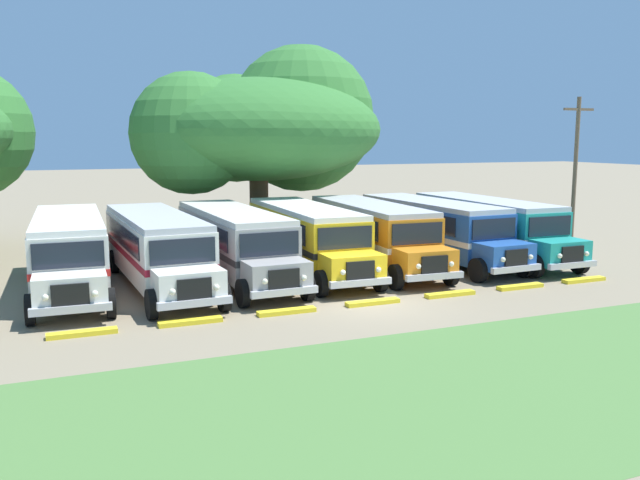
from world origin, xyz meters
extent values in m
plane|color=#84755B|center=(0.00, 0.00, 0.00)|extent=(220.00, 220.00, 0.00)
cube|color=#4C7538|center=(0.00, -7.93, 0.00)|extent=(80.00, 8.94, 0.01)
cube|color=silver|center=(-9.65, 6.88, 1.55)|extent=(2.80, 9.28, 2.10)
cube|color=red|center=(-9.65, 6.88, 1.38)|extent=(2.83, 9.30, 0.24)
cube|color=black|center=(-8.37, 7.14, 2.05)|extent=(0.30, 8.00, 0.80)
cube|color=black|center=(-10.91, 7.22, 2.05)|extent=(0.30, 8.00, 0.80)
cube|color=silver|center=(-9.65, 6.88, 2.71)|extent=(2.72, 9.17, 0.22)
cube|color=silver|center=(-9.82, 1.58, 1.02)|extent=(2.24, 1.47, 1.05)
cube|color=black|center=(-9.85, 0.84, 1.05)|extent=(1.10, 0.14, 0.70)
cube|color=#B7B7BC|center=(-9.85, 0.80, 0.62)|extent=(2.41, 0.28, 0.24)
cube|color=black|center=(-9.80, 2.25, 2.05)|extent=(2.20, 0.13, 0.84)
cube|color=red|center=(-9.50, 11.50, 1.45)|extent=(0.90, 0.09, 1.30)
sphere|color=#EAE5C6|center=(-9.15, 0.77, 1.05)|extent=(0.20, 0.20, 0.20)
sphere|color=#EAE5C6|center=(-10.55, 0.82, 1.05)|extent=(0.20, 0.20, 0.20)
cylinder|color=black|center=(-8.62, 1.64, 0.50)|extent=(0.31, 1.01, 1.00)
cylinder|color=black|center=(-11.02, 1.72, 0.50)|extent=(0.31, 1.01, 1.00)
cylinder|color=black|center=(-8.35, 9.84, 0.50)|extent=(0.31, 1.01, 1.00)
cylinder|color=black|center=(-10.75, 9.92, 0.50)|extent=(0.31, 1.01, 1.00)
cube|color=silver|center=(-6.46, 6.21, 1.55)|extent=(2.90, 9.30, 2.10)
cube|color=maroon|center=(-6.46, 6.21, 1.38)|extent=(2.93, 9.32, 0.24)
cube|color=black|center=(-5.21, 6.56, 2.05)|extent=(0.39, 7.99, 0.80)
cube|color=black|center=(-7.75, 6.45, 2.05)|extent=(0.39, 7.99, 0.80)
cube|color=#B2B2B7|center=(-6.46, 6.21, 2.71)|extent=(2.81, 9.20, 0.22)
cube|color=silver|center=(-6.23, 0.91, 1.02)|extent=(2.26, 1.49, 1.05)
cube|color=black|center=(-6.20, 0.17, 1.05)|extent=(1.10, 0.15, 0.70)
cube|color=#B7B7BC|center=(-6.20, 0.13, 0.62)|extent=(2.41, 0.30, 0.24)
cube|color=black|center=(-6.26, 1.58, 2.05)|extent=(2.20, 0.16, 0.84)
cube|color=maroon|center=(-6.67, 10.82, 1.45)|extent=(0.90, 0.10, 1.30)
sphere|color=#EAE5C6|center=(-5.50, 0.15, 1.05)|extent=(0.20, 0.20, 0.20)
sphere|color=#EAE5C6|center=(-6.90, 0.09, 1.05)|extent=(0.20, 0.20, 0.20)
cylinder|color=black|center=(-5.04, 1.07, 0.50)|extent=(0.32, 1.01, 1.00)
cylinder|color=black|center=(-7.44, 0.96, 0.50)|extent=(0.32, 1.01, 1.00)
cylinder|color=black|center=(-5.40, 9.26, 0.50)|extent=(0.32, 1.01, 1.00)
cylinder|color=black|center=(-7.79, 9.15, 0.50)|extent=(0.32, 1.01, 1.00)
cube|color=#9E9993|center=(-3.24, 6.53, 1.55)|extent=(2.73, 9.26, 2.10)
cube|color=#282828|center=(-3.24, 6.53, 1.38)|extent=(2.76, 9.28, 0.24)
cube|color=black|center=(-1.98, 6.86, 2.05)|extent=(0.24, 8.00, 0.80)
cube|color=black|center=(-4.52, 6.80, 2.05)|extent=(0.24, 8.00, 0.80)
cube|color=beige|center=(-3.24, 6.53, 2.71)|extent=(2.65, 9.16, 0.22)
cube|color=#9E9993|center=(-3.11, 1.23, 1.02)|extent=(2.23, 1.45, 1.05)
cube|color=black|center=(-3.09, 0.49, 1.05)|extent=(1.10, 0.13, 0.70)
cube|color=#B7B7BC|center=(-3.09, 0.45, 0.62)|extent=(2.40, 0.26, 0.24)
cube|color=black|center=(-3.13, 1.90, 2.05)|extent=(2.20, 0.11, 0.84)
cube|color=#282828|center=(-3.36, 11.15, 1.45)|extent=(0.90, 0.08, 1.30)
sphere|color=#EAE5C6|center=(-2.39, 0.46, 1.05)|extent=(0.20, 0.20, 0.20)
sphere|color=#EAE5C6|center=(-3.79, 0.42, 1.05)|extent=(0.20, 0.20, 0.20)
cylinder|color=black|center=(-1.91, 1.36, 0.50)|extent=(0.30, 1.01, 1.00)
cylinder|color=black|center=(-4.31, 1.30, 0.50)|extent=(0.30, 1.01, 1.00)
cylinder|color=black|center=(-2.12, 9.56, 0.50)|extent=(0.30, 1.01, 1.00)
cylinder|color=black|center=(-4.52, 9.50, 0.50)|extent=(0.30, 1.01, 1.00)
cube|color=yellow|center=(0.10, 6.84, 1.55)|extent=(2.77, 9.27, 2.10)
cube|color=black|center=(0.10, 6.84, 1.38)|extent=(2.80, 9.29, 0.24)
cube|color=black|center=(1.38, 7.10, 2.05)|extent=(0.27, 8.00, 0.80)
cube|color=black|center=(-1.16, 7.18, 2.05)|extent=(0.27, 8.00, 0.80)
cube|color=silver|center=(0.10, 6.84, 2.71)|extent=(2.69, 9.17, 0.22)
cube|color=yellow|center=(-0.06, 1.54, 1.02)|extent=(2.24, 1.46, 1.05)
cube|color=black|center=(-0.08, 0.80, 1.05)|extent=(1.10, 0.13, 0.70)
cube|color=#B7B7BC|center=(-0.08, 0.76, 0.62)|extent=(2.40, 0.27, 0.24)
cube|color=black|center=(-0.04, 2.21, 2.05)|extent=(2.20, 0.12, 0.84)
cube|color=black|center=(0.23, 11.46, 1.45)|extent=(0.90, 0.09, 1.30)
sphere|color=#EAE5C6|center=(0.62, 0.73, 1.05)|extent=(0.20, 0.20, 0.20)
sphere|color=#EAE5C6|center=(-0.78, 0.78, 1.05)|extent=(0.20, 0.20, 0.20)
cylinder|color=black|center=(1.15, 1.61, 0.50)|extent=(0.31, 1.01, 1.00)
cylinder|color=black|center=(-1.25, 1.68, 0.50)|extent=(0.31, 1.01, 1.00)
cylinder|color=black|center=(1.39, 9.81, 0.50)|extent=(0.31, 1.01, 1.00)
cylinder|color=black|center=(-1.01, 9.88, 0.50)|extent=(0.31, 1.01, 1.00)
cube|color=orange|center=(3.28, 6.75, 1.55)|extent=(2.96, 9.31, 2.10)
cube|color=white|center=(3.28, 6.75, 1.38)|extent=(2.99, 9.34, 0.24)
cube|color=black|center=(4.57, 6.99, 2.05)|extent=(0.44, 7.99, 0.80)
cube|color=black|center=(2.03, 7.12, 2.05)|extent=(0.44, 7.99, 0.80)
cube|color=#B2B2B7|center=(3.28, 6.75, 2.71)|extent=(2.87, 9.21, 0.22)
cube|color=orange|center=(3.02, 1.46, 1.02)|extent=(2.27, 1.51, 1.05)
cube|color=black|center=(2.98, 0.72, 1.05)|extent=(1.10, 0.15, 0.70)
cube|color=#B7B7BC|center=(2.98, 0.68, 0.62)|extent=(2.41, 0.32, 0.24)
cube|color=black|center=(3.05, 2.13, 2.05)|extent=(2.20, 0.17, 0.84)
cube|color=white|center=(3.51, 11.37, 1.45)|extent=(0.90, 0.10, 1.30)
sphere|color=#EAE5C6|center=(3.68, 0.64, 1.05)|extent=(0.20, 0.20, 0.20)
sphere|color=#EAE5C6|center=(2.28, 0.71, 1.05)|extent=(0.20, 0.20, 0.20)
cylinder|color=black|center=(4.22, 1.50, 0.50)|extent=(0.33, 1.01, 1.00)
cylinder|color=black|center=(1.82, 1.62, 0.50)|extent=(0.33, 1.01, 1.00)
cylinder|color=black|center=(4.63, 9.69, 0.50)|extent=(0.33, 1.01, 1.00)
cylinder|color=black|center=(2.24, 9.81, 0.50)|extent=(0.33, 1.01, 1.00)
cube|color=#23519E|center=(6.54, 6.75, 1.55)|extent=(2.84, 9.29, 2.10)
cube|color=silver|center=(6.54, 6.75, 1.38)|extent=(2.87, 9.31, 0.24)
cube|color=black|center=(7.80, 7.10, 2.05)|extent=(0.34, 8.00, 0.80)
cube|color=black|center=(5.26, 7.00, 2.05)|extent=(0.34, 8.00, 0.80)
cube|color=#B2B2B7|center=(6.54, 6.75, 2.71)|extent=(2.76, 9.18, 0.22)
cube|color=#23519E|center=(6.74, 1.45, 1.02)|extent=(2.25, 1.48, 1.05)
cube|color=black|center=(6.77, 0.71, 1.05)|extent=(1.10, 0.14, 0.70)
cube|color=#B7B7BC|center=(6.77, 0.67, 0.62)|extent=(2.41, 0.29, 0.24)
cube|color=black|center=(6.72, 2.12, 2.05)|extent=(2.20, 0.14, 0.84)
cube|color=silver|center=(6.37, 11.37, 1.45)|extent=(0.90, 0.09, 1.30)
sphere|color=#EAE5C6|center=(7.47, 0.69, 1.05)|extent=(0.20, 0.20, 0.20)
sphere|color=#EAE5C6|center=(6.07, 0.64, 1.05)|extent=(0.20, 0.20, 0.20)
cylinder|color=black|center=(7.94, 1.60, 0.50)|extent=(0.32, 1.01, 1.00)
cylinder|color=black|center=(5.54, 1.51, 0.50)|extent=(0.32, 1.01, 1.00)
cylinder|color=black|center=(7.63, 9.79, 0.50)|extent=(0.32, 1.01, 1.00)
cylinder|color=black|center=(5.23, 9.70, 0.50)|extent=(0.32, 1.01, 1.00)
cube|color=teal|center=(9.47, 6.50, 1.55)|extent=(2.60, 9.23, 2.10)
cube|color=white|center=(9.47, 6.50, 1.38)|extent=(2.63, 9.25, 0.24)
cube|color=black|center=(10.74, 6.78, 2.05)|extent=(0.13, 8.00, 0.80)
cube|color=black|center=(8.20, 6.81, 2.05)|extent=(0.13, 8.00, 0.80)
cube|color=#B2B2B7|center=(9.47, 6.50, 2.71)|extent=(2.52, 9.13, 0.22)
cube|color=teal|center=(9.41, 1.20, 1.02)|extent=(2.22, 1.42, 1.05)
cube|color=black|center=(9.40, 0.46, 1.05)|extent=(1.10, 0.11, 0.70)
cube|color=#B7B7BC|center=(9.40, 0.42, 0.62)|extent=(2.40, 0.23, 0.24)
cube|color=black|center=(9.42, 1.87, 2.05)|extent=(2.20, 0.08, 0.84)
cube|color=white|center=(9.52, 11.12, 1.45)|extent=(0.90, 0.07, 1.30)
sphere|color=#EAE5C6|center=(10.10, 0.40, 1.05)|extent=(0.20, 0.20, 0.20)
sphere|color=#EAE5C6|center=(8.70, 0.41, 1.05)|extent=(0.20, 0.20, 0.20)
cylinder|color=black|center=(10.61, 1.28, 0.50)|extent=(0.29, 1.00, 1.00)
cylinder|color=black|center=(8.21, 1.31, 0.50)|extent=(0.29, 1.00, 1.00)
cylinder|color=black|center=(10.70, 9.48, 0.50)|extent=(0.29, 1.00, 1.00)
cylinder|color=black|center=(8.30, 9.51, 0.50)|extent=(0.29, 1.00, 1.00)
cube|color=yellow|center=(-9.60, -0.04, 0.07)|extent=(2.00, 0.36, 0.15)
cube|color=yellow|center=(-6.40, -0.04, 0.07)|extent=(2.00, 0.36, 0.15)
cube|color=yellow|center=(-3.20, -0.04, 0.07)|extent=(2.00, 0.36, 0.15)
cube|color=yellow|center=(0.00, -0.04, 0.07)|extent=(2.00, 0.36, 0.15)
cube|color=yellow|center=(3.20, -0.04, 0.07)|extent=(2.00, 0.36, 0.15)
cube|color=yellow|center=(6.40, -0.04, 0.07)|extent=(2.00, 0.36, 0.15)
cube|color=yellow|center=(9.60, -0.04, 0.07)|extent=(2.00, 0.36, 0.15)
cylinder|color=brown|center=(0.72, 15.43, 2.06)|extent=(1.06, 1.06, 4.11)
ellipsoid|color=#33702D|center=(0.72, 15.43, 6.22)|extent=(13.80, 12.53, 5.64)
sphere|color=#33702D|center=(3.80, 16.73, 6.88)|extent=(8.53, 8.53, 8.53)
sphere|color=#33702D|center=(-3.26, 14.20, 6.00)|extent=(6.29, 6.29, 6.29)
sphere|color=#33702D|center=(0.72, 20.02, 6.35)|extent=(6.61, 6.61, 6.61)
cylinder|color=brown|center=(13.74, 5.12, 3.87)|extent=(0.20, 0.20, 7.74)
cube|color=brown|center=(13.74, 5.12, 7.14)|extent=(1.80, 0.12, 0.12)
camera|label=1|loc=(-10.35, -20.06, 5.77)|focal=37.02mm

